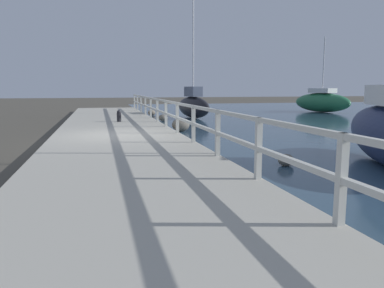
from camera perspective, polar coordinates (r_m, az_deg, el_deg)
ground_plane at (r=13.06m, az=-11.20°, el=0.15°), size 120.00×120.00×0.00m
dock_walkway at (r=13.04m, az=-11.22°, el=0.76°), size 4.36×36.00×0.28m
railing at (r=13.21m, az=-2.25°, el=4.83°), size 0.10×32.50×1.09m
boulder_downstream at (r=21.34m, az=-4.42°, el=4.02°), size 0.51×0.46×0.38m
boulder_near_dock at (r=16.21m, az=-1.73°, el=2.95°), size 0.77×0.69×0.57m
boulder_far_strip at (r=25.65m, az=-6.16°, el=4.76°), size 0.52×0.46×0.39m
boulder_upstream at (r=9.33m, az=14.12°, el=-2.38°), size 0.39×0.35×0.29m
mooring_bollard at (r=18.05m, az=-11.07°, el=4.22°), size 0.20×0.20×0.55m
sailboat_black at (r=23.52m, az=0.18°, el=5.94°), size 1.61×4.38×7.44m
sailboat_green at (r=30.76m, az=19.16°, el=6.11°), size 3.01×5.29×5.68m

